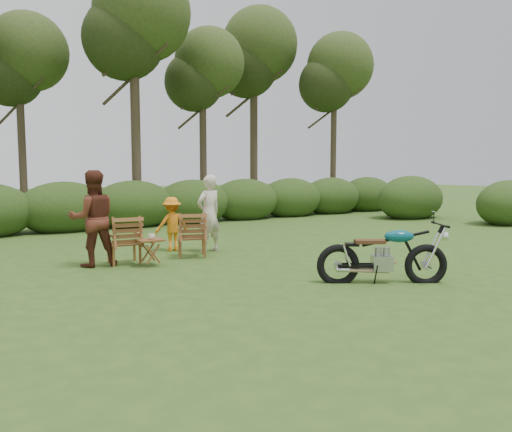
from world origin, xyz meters
TOP-DOWN VIEW (x-y plane):
  - ground at (0.00, 0.00)m, footprint 80.00×80.00m
  - tree_line at (0.50, 9.74)m, footprint 22.52×11.62m
  - motorcycle at (0.52, -0.29)m, footprint 1.98×1.65m
  - lawn_chair_right at (-0.87, 3.40)m, footprint 0.79×0.79m
  - lawn_chair_left at (-2.25, 3.42)m, footprint 0.66×0.66m
  - side_table at (-1.93, 2.94)m, footprint 0.51×0.44m
  - cup at (-1.91, 2.93)m, footprint 0.14×0.14m
  - adult_a at (-0.31, 3.71)m, footprint 0.66×0.51m
  - adult_b at (-2.78, 3.49)m, footprint 0.90×0.74m
  - child at (-0.91, 4.25)m, footprint 0.76×0.46m

SIDE VIEW (x-z plane):
  - ground at x=0.00m, z-range 0.00..0.00m
  - motorcycle at x=0.52m, z-range -0.54..0.54m
  - lawn_chair_right at x=-0.87m, z-range -0.44..0.44m
  - lawn_chair_left at x=-2.25m, z-range -0.44..0.44m
  - adult_a at x=-0.31m, z-range -0.81..0.81m
  - adult_b at x=-2.78m, z-range -0.86..0.86m
  - child at x=-0.91m, z-range -0.57..0.57m
  - side_table at x=-1.93m, z-range 0.00..0.49m
  - cup at x=-1.91m, z-range 0.49..0.58m
  - tree_line at x=0.50m, z-range -0.26..7.88m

